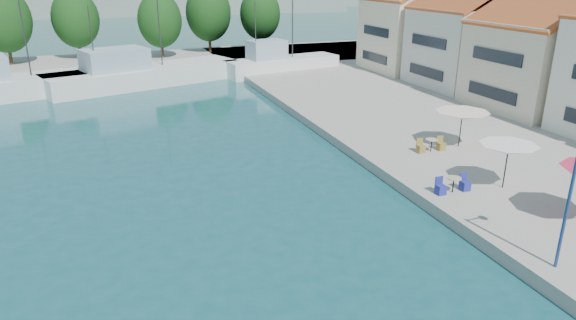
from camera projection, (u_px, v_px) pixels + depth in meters
name	position (u px, v px, depth m)	size (l,w,h in m)	color
quay_right	(543.00, 123.00, 37.09)	(32.00, 92.00, 0.60)	#A3A093
quay_far	(98.00, 65.00, 60.21)	(90.00, 16.00, 0.60)	#A3A093
building_04	(543.00, 50.00, 38.75)	(9.00, 8.80, 9.20)	beige
building_05	(467.00, 34.00, 46.62)	(8.40, 8.80, 9.70)	silver
building_06	(412.00, 23.00, 54.49)	(9.00, 8.80, 10.20)	#F6E7C5
trawler_02	(5.00, 87.00, 45.37)	(18.66, 9.28, 10.20)	silver
trawler_03	(140.00, 75.00, 50.61)	(19.69, 10.79, 10.20)	silver
trawler_04	(280.00, 65.00, 56.12)	(13.25, 5.64, 10.20)	white
tree_04	(4.00, 20.00, 57.21)	(5.87, 5.87, 8.68)	#3F2B19
tree_05	(75.00, 19.00, 61.71)	(5.51, 5.51, 8.15)	#3F2B19
tree_06	(160.00, 20.00, 62.19)	(5.29, 5.29, 7.82)	#3F2B19
tree_07	(208.00, 13.00, 66.83)	(5.86, 5.86, 8.67)	#3F2B19
tree_08	(260.00, 14.00, 69.42)	(5.46, 5.46, 8.08)	#3F2B19
umbrella_white	(508.00, 149.00, 24.61)	(2.78, 2.78, 2.24)	black
umbrella_cream	(462.00, 115.00, 30.61)	(3.21, 3.21, 2.19)	black
cafe_table_02	(453.00, 187.00, 24.64)	(1.82, 0.70, 0.76)	black
cafe_table_03	(431.00, 147.00, 30.26)	(1.82, 0.70, 0.76)	black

